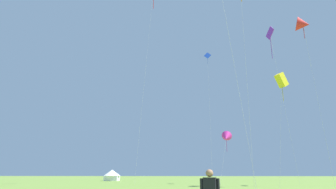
# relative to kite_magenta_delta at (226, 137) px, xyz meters

# --- Properties ---
(kite_magenta_delta) EXTENTS (2.28, 3.19, 7.32)m
(kite_magenta_delta) POSITION_rel_kite_magenta_delta_xyz_m (0.00, 0.00, 0.00)
(kite_magenta_delta) COLOR #E02DA3
(kite_magenta_delta) RESTS_ON ground
(kite_blue_diamond) EXTENTS (1.63, 2.55, 27.57)m
(kite_blue_diamond) POSITION_rel_kite_magenta_delta_xyz_m (-0.71, 19.81, 19.11)
(kite_blue_diamond) COLOR blue
(kite_blue_diamond) RESTS_ON ground
(kite_red_delta) EXTENTS (2.44, 2.37, 22.71)m
(kite_red_delta) POSITION_rel_kite_magenta_delta_xyz_m (10.91, -2.99, 15.15)
(kite_red_delta) COLOR red
(kite_red_delta) RESTS_ON ground
(kite_yellow_box) EXTENTS (2.79, 2.04, 14.34)m
(kite_yellow_box) POSITION_rel_kite_magenta_delta_xyz_m (7.01, -3.61, 6.90)
(kite_yellow_box) COLOR yellow
(kite_yellow_box) RESTS_ON ground
(kite_purple_diamond) EXTENTS (1.94, 3.52, 27.00)m
(kite_purple_diamond) POSITION_rel_kite_magenta_delta_xyz_m (9.51, 7.53, 18.75)
(kite_purple_diamond) COLOR purple
(kite_purple_diamond) RESTS_ON ground
(festival_tent_center) EXTENTS (3.80, 3.80, 2.47)m
(festival_tent_center) POSITION_rel_kite_magenta_delta_xyz_m (-22.72, 27.12, -5.05)
(festival_tent_center) COLOR white
(festival_tent_center) RESTS_ON ground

